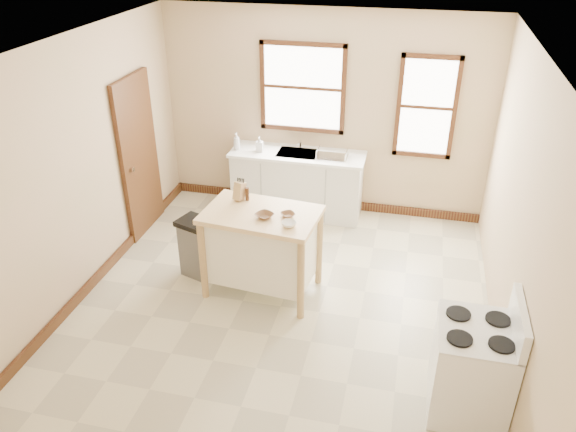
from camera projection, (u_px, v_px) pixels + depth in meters
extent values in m
plane|color=#AFA78B|center=(281.00, 306.00, 6.22)|extent=(5.00, 5.00, 0.00)
plane|color=white|center=(279.00, 50.00, 4.87)|extent=(5.00, 5.00, 0.00)
cube|color=tan|center=(324.00, 114.00, 7.67)|extent=(4.50, 0.04, 2.80)
cube|color=tan|center=(76.00, 172.00, 6.00)|extent=(0.04, 5.00, 2.80)
cube|color=tan|center=(520.00, 219.00, 5.09)|extent=(0.04, 5.00, 2.80)
cube|color=black|center=(139.00, 156.00, 7.27)|extent=(0.06, 0.90, 2.10)
cube|color=black|center=(321.00, 202.00, 8.30)|extent=(4.50, 0.04, 0.12)
cube|color=black|center=(99.00, 275.00, 6.64)|extent=(0.04, 5.00, 0.12)
cylinder|color=silver|center=(300.00, 141.00, 7.81)|extent=(0.03, 0.03, 0.22)
imported|color=#B2B2B2|center=(237.00, 141.00, 7.76)|extent=(0.11, 0.11, 0.24)
imported|color=#B2B2B2|center=(260.00, 144.00, 7.71)|extent=(0.10, 0.10, 0.21)
cylinder|color=#3E2210|center=(247.00, 194.00, 6.24)|extent=(0.05, 0.05, 0.15)
imported|color=brown|center=(264.00, 216.00, 5.92)|extent=(0.25, 0.25, 0.04)
imported|color=brown|center=(288.00, 215.00, 5.95)|extent=(0.20, 0.20, 0.04)
imported|color=white|center=(289.00, 224.00, 5.76)|extent=(0.20, 0.20, 0.05)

